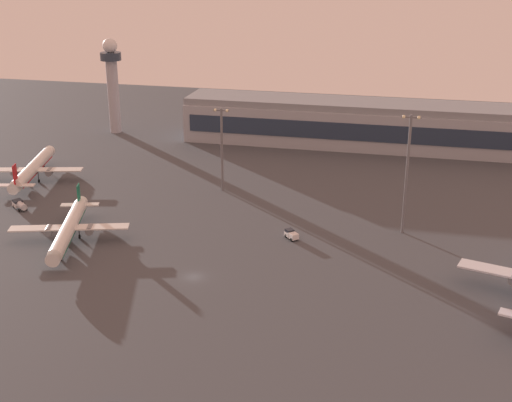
% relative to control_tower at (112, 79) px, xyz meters
% --- Properties ---
extents(ground_plane, '(416.00, 416.00, 0.00)m').
position_rel_control_tower_xyz_m(ground_plane, '(70.08, -114.49, -21.23)').
color(ground_plane, '#424449').
extents(terminal_building, '(133.63, 22.40, 16.40)m').
position_rel_control_tower_xyz_m(terminal_building, '(97.92, 3.18, -13.13)').
color(terminal_building, '#9EA3AD').
rests_on(terminal_building, ground).
extents(control_tower, '(8.00, 8.00, 36.66)m').
position_rel_control_tower_xyz_m(control_tower, '(0.00, 0.00, 0.00)').
color(control_tower, '#A8A8B2').
rests_on(control_tower, ground).
extents(airplane_mid_apron, '(29.33, 37.32, 9.78)m').
position_rel_control_tower_xyz_m(airplane_mid_apron, '(33.72, -102.89, -17.53)').
color(airplane_mid_apron, silver).
rests_on(airplane_mid_apron, ground).
extents(airplane_taxiway_distant, '(31.15, 39.71, 10.31)m').
position_rel_control_tower_xyz_m(airplane_taxiway_distant, '(-0.11, -62.06, -17.33)').
color(airplane_taxiway_distant, silver).
rests_on(airplane_taxiway_distant, ground).
extents(fuel_truck, '(6.25, 5.55, 2.35)m').
position_rel_control_tower_xyz_m(fuel_truck, '(9.18, -85.45, -19.86)').
color(fuel_truck, white).
rests_on(fuel_truck, ground).
extents(cargo_loader, '(4.21, 4.40, 2.25)m').
position_rel_control_tower_xyz_m(cargo_loader, '(87.47, -88.32, -20.05)').
color(cargo_loader, white).
rests_on(cargo_loader, ground).
extents(apron_light_west, '(4.80, 0.90, 31.10)m').
position_rel_control_tower_xyz_m(apron_light_west, '(114.66, -77.65, -3.77)').
color(apron_light_west, slate).
rests_on(apron_light_west, ground).
extents(apron_light_east, '(4.80, 0.90, 25.26)m').
position_rel_control_tower_xyz_m(apron_light_east, '(60.36, -56.89, -6.76)').
color(apron_light_east, slate).
rests_on(apron_light_east, ground).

